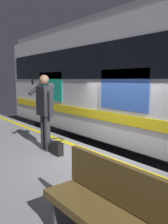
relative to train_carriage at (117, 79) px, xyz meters
name	(u,v)px	position (x,y,z in m)	size (l,w,h in m)	color
ground_plane	(107,189)	(-1.59, 1.95, -2.60)	(25.42, 25.42, 0.00)	#3D3D3F
platform	(29,197)	(-1.59, 3.92, -2.14)	(16.95, 3.95, 0.92)	gray
safety_line	(98,154)	(-1.59, 2.25, -1.68)	(16.61, 0.16, 0.01)	yellow
track_rail_near	(140,173)	(-1.59, 0.71, -2.52)	(22.03, 0.08, 0.16)	slate
train_carriage	(117,79)	(0.00, 0.00, 0.00)	(9.46, 3.11, 4.13)	silver
passenger	(45,106)	(-0.57, 2.99, -0.64)	(0.57, 0.55, 1.76)	#262628
handbag	(57,147)	(-1.03, 2.98, -1.52)	(0.33, 0.30, 0.35)	black
bench	(116,213)	(-3.98, 4.19, -1.19)	(1.60, 0.44, 0.90)	brown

